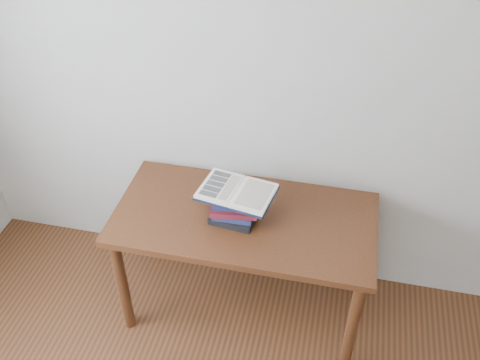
# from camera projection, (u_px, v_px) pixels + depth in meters

# --- Properties ---
(room_shell) EXTENTS (3.54, 3.54, 2.62)m
(room_shell) POSITION_uv_depth(u_px,v_px,m) (76.00, 331.00, 1.10)
(room_shell) COLOR #B5B4AB
(room_shell) RESTS_ON ground
(desk) EXTENTS (1.33, 0.66, 0.71)m
(desk) POSITION_uv_depth(u_px,v_px,m) (244.00, 230.00, 2.77)
(desk) COLOR #4E2913
(desk) RESTS_ON ground
(book_stack) EXTENTS (0.25, 0.21, 0.15)m
(book_stack) POSITION_uv_depth(u_px,v_px,m) (234.00, 207.00, 2.65)
(book_stack) COLOR black
(book_stack) RESTS_ON desk
(open_book) EXTENTS (0.40, 0.31, 0.03)m
(open_book) POSITION_uv_depth(u_px,v_px,m) (237.00, 192.00, 2.61)
(open_book) COLOR black
(open_book) RESTS_ON book_stack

